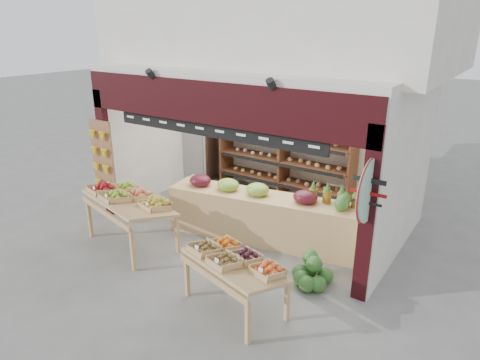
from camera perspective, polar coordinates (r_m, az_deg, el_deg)
name	(u,v)px	position (r m, az deg, el deg)	size (l,w,h in m)	color
ground	(244,226)	(8.71, 0.59, -6.16)	(60.00, 60.00, 0.00)	slate
shop_structure	(289,20)	(9.21, 6.60, 20.38)	(6.36, 5.12, 5.40)	white
banana_board	(103,165)	(9.25, -17.83, 1.88)	(0.60, 0.15, 1.80)	brown
gift_sign	(369,191)	(5.98, 16.81, -1.36)	(0.04, 0.93, 0.92)	#B0DEC1
back_shelving	(284,145)	(9.88, 5.93, 4.62)	(3.33, 0.55, 2.03)	brown
refrigerator	(202,143)	(10.96, -5.08, 4.88)	(0.77, 0.77, 1.99)	silver
cardboard_stack	(207,196)	(9.56, -4.45, -2.14)	(1.02, 0.75, 0.67)	beige
mid_counter	(262,216)	(8.00, 2.92, -4.76)	(3.66, 1.31, 1.12)	tan
display_table_left	(128,198)	(8.04, -14.75, -2.39)	(1.95, 1.38, 1.11)	tan
display_table_right	(233,260)	(6.09, -0.89, -10.67)	(1.64, 1.19, 0.96)	tan
watermelon_pile	(311,273)	(6.92, 9.41, -12.16)	(0.63, 0.65, 0.49)	#1F4F1A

